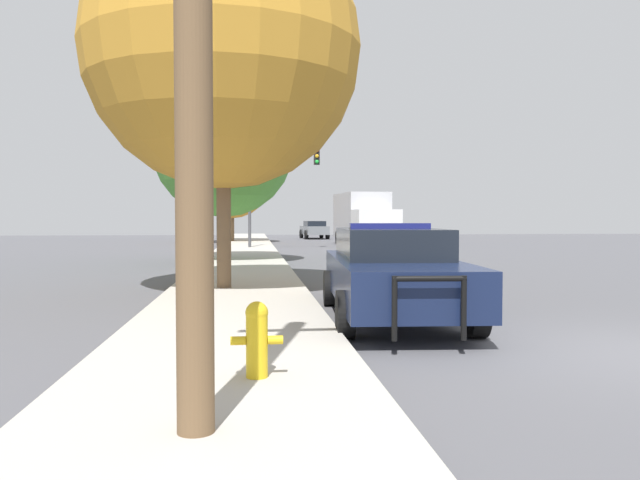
{
  "coord_description": "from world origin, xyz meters",
  "views": [
    {
      "loc": [
        -4.78,
        -7.06,
        1.65
      ],
      "look_at": [
        -2.14,
        17.15,
        0.8
      ],
      "focal_mm": 35.0,
      "sensor_mm": 36.0,
      "label": 1
    }
  ],
  "objects_px": {
    "traffic_light": "(277,175)",
    "tree_sidewalk_far": "(231,177)",
    "police_car": "(392,271)",
    "fire_hydrant": "(257,337)",
    "car_background_distant": "(314,229)",
    "box_truck": "(364,218)",
    "tree_sidewalk_near": "(223,51)",
    "tree_sidewalk_mid": "(223,146)"
  },
  "relations": [
    {
      "from": "traffic_light",
      "to": "tree_sidewalk_near",
      "type": "height_order",
      "value": "tree_sidewalk_near"
    },
    {
      "from": "police_car",
      "to": "tree_sidewalk_near",
      "type": "relative_size",
      "value": 0.67
    },
    {
      "from": "car_background_distant",
      "to": "box_truck",
      "type": "distance_m",
      "value": 12.58
    },
    {
      "from": "fire_hydrant",
      "to": "car_background_distant",
      "type": "xyz_separation_m",
      "value": [
        4.93,
        44.08,
        0.26
      ]
    },
    {
      "from": "fire_hydrant",
      "to": "police_car",
      "type": "bearing_deg",
      "value": 61.22
    },
    {
      "from": "traffic_light",
      "to": "tree_sidewalk_far",
      "type": "bearing_deg",
      "value": 106.57
    },
    {
      "from": "police_car",
      "to": "fire_hydrant",
      "type": "relative_size",
      "value": 7.46
    },
    {
      "from": "tree_sidewalk_far",
      "to": "car_background_distant",
      "type": "bearing_deg",
      "value": 50.71
    },
    {
      "from": "police_car",
      "to": "tree_sidewalk_mid",
      "type": "distance_m",
      "value": 14.13
    },
    {
      "from": "box_truck",
      "to": "police_car",
      "type": "bearing_deg",
      "value": 77.03
    },
    {
      "from": "car_background_distant",
      "to": "box_truck",
      "type": "relative_size",
      "value": 0.62
    },
    {
      "from": "traffic_light",
      "to": "tree_sidewalk_near",
      "type": "distance_m",
      "value": 19.38
    },
    {
      "from": "fire_hydrant",
      "to": "tree_sidewalk_near",
      "type": "relative_size",
      "value": 0.09
    },
    {
      "from": "tree_sidewalk_mid",
      "to": "fire_hydrant",
      "type": "bearing_deg",
      "value": -86.37
    },
    {
      "from": "traffic_light",
      "to": "tree_sidewalk_far",
      "type": "relative_size",
      "value": 0.76
    },
    {
      "from": "police_car",
      "to": "traffic_light",
      "type": "xyz_separation_m",
      "value": [
        -0.96,
        23.01,
        3.16
      ]
    },
    {
      "from": "traffic_light",
      "to": "box_truck",
      "type": "relative_size",
      "value": 0.72
    },
    {
      "from": "police_car",
      "to": "box_truck",
      "type": "height_order",
      "value": "box_truck"
    },
    {
      "from": "police_car",
      "to": "fire_hydrant",
      "type": "xyz_separation_m",
      "value": [
        -2.24,
        -4.07,
        -0.27
      ]
    },
    {
      "from": "police_car",
      "to": "tree_sidewalk_near",
      "type": "xyz_separation_m",
      "value": [
        -2.9,
        3.78,
        4.5
      ]
    },
    {
      "from": "traffic_light",
      "to": "tree_sidewalk_near",
      "type": "xyz_separation_m",
      "value": [
        -1.94,
        -19.23,
        1.34
      ]
    },
    {
      "from": "police_car",
      "to": "car_background_distant",
      "type": "height_order",
      "value": "police_car"
    },
    {
      "from": "tree_sidewalk_near",
      "to": "fire_hydrant",
      "type": "bearing_deg",
      "value": -85.19
    },
    {
      "from": "police_car",
      "to": "box_truck",
      "type": "bearing_deg",
      "value": -95.74
    },
    {
      "from": "car_background_distant",
      "to": "tree_sidewalk_near",
      "type": "relative_size",
      "value": 0.57
    },
    {
      "from": "box_truck",
      "to": "tree_sidewalk_mid",
      "type": "xyz_separation_m",
      "value": [
        -7.85,
        -14.32,
        2.61
      ]
    },
    {
      "from": "fire_hydrant",
      "to": "tree_sidewalk_mid",
      "type": "bearing_deg",
      "value": 93.63
    },
    {
      "from": "box_truck",
      "to": "tree_sidewalk_near",
      "type": "xyz_separation_m",
      "value": [
        -7.41,
        -23.82,
        3.59
      ]
    },
    {
      "from": "car_background_distant",
      "to": "traffic_light",
      "type": "bearing_deg",
      "value": -105.74
    },
    {
      "from": "car_background_distant",
      "to": "tree_sidewalk_far",
      "type": "bearing_deg",
      "value": -132.89
    },
    {
      "from": "box_truck",
      "to": "tree_sidewalk_far",
      "type": "distance_m",
      "value": 9.8
    },
    {
      "from": "tree_sidewalk_far",
      "to": "tree_sidewalk_mid",
      "type": "height_order",
      "value": "tree_sidewalk_far"
    },
    {
      "from": "box_truck",
      "to": "tree_sidewalk_near",
      "type": "relative_size",
      "value": 0.92
    },
    {
      "from": "police_car",
      "to": "fire_hydrant",
      "type": "distance_m",
      "value": 4.65
    },
    {
      "from": "tree_sidewalk_far",
      "to": "police_car",
      "type": "bearing_deg",
      "value": -83.45
    },
    {
      "from": "traffic_light",
      "to": "police_car",
      "type": "bearing_deg",
      "value": -87.61
    },
    {
      "from": "police_car",
      "to": "traffic_light",
      "type": "height_order",
      "value": "traffic_light"
    },
    {
      "from": "tree_sidewalk_mid",
      "to": "tree_sidewalk_near",
      "type": "xyz_separation_m",
      "value": [
        0.44,
        -9.5,
        0.98
      ]
    },
    {
      "from": "tree_sidewalk_near",
      "to": "car_background_distant",
      "type": "bearing_deg",
      "value": 81.22
    },
    {
      "from": "fire_hydrant",
      "to": "box_truck",
      "type": "height_order",
      "value": "box_truck"
    },
    {
      "from": "fire_hydrant",
      "to": "car_background_distant",
      "type": "bearing_deg",
      "value": 83.61
    },
    {
      "from": "traffic_light",
      "to": "tree_sidewalk_far",
      "type": "height_order",
      "value": "tree_sidewalk_far"
    }
  ]
}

